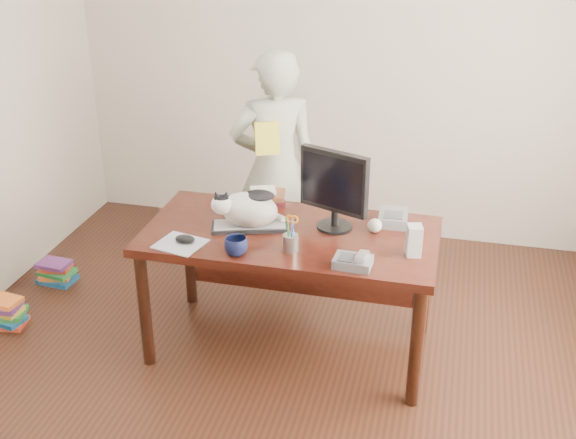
% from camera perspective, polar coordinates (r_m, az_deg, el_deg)
% --- Properties ---
extents(room, '(4.50, 4.50, 4.50)m').
position_cam_1_polar(room, '(3.15, -2.38, 4.01)').
color(room, black).
rests_on(room, ground).
extents(desk, '(1.60, 0.80, 0.75)m').
position_cam_1_polar(desk, '(4.07, 0.43, -2.39)').
color(desk, black).
rests_on(desk, ground).
extents(keyboard, '(0.45, 0.28, 0.03)m').
position_cam_1_polar(keyboard, '(3.98, -3.04, -0.51)').
color(keyboard, black).
rests_on(keyboard, desk).
extents(cat, '(0.40, 0.29, 0.23)m').
position_cam_1_polar(cat, '(3.93, -3.26, 0.91)').
color(cat, silver).
rests_on(cat, keyboard).
extents(monitor, '(0.39, 0.25, 0.45)m').
position_cam_1_polar(monitor, '(3.87, 3.66, 2.66)').
color(monitor, black).
rests_on(monitor, desk).
extents(pen_cup, '(0.09, 0.09, 0.21)m').
position_cam_1_polar(pen_cup, '(3.71, 0.20, -1.69)').
color(pen_cup, gray).
rests_on(pen_cup, desk).
extents(mousepad, '(0.28, 0.26, 0.01)m').
position_cam_1_polar(mousepad, '(3.84, -8.51, -1.91)').
color(mousepad, '#A9AFB6').
rests_on(mousepad, desk).
extents(mouse, '(0.12, 0.09, 0.04)m').
position_cam_1_polar(mouse, '(3.84, -8.14, -1.52)').
color(mouse, black).
rests_on(mouse, mousepad).
extents(coffee_mug, '(0.17, 0.17, 0.10)m').
position_cam_1_polar(coffee_mug, '(3.69, -4.12, -2.12)').
color(coffee_mug, black).
rests_on(coffee_mug, desk).
extents(phone, '(0.19, 0.16, 0.09)m').
position_cam_1_polar(phone, '(3.60, 5.21, -3.30)').
color(phone, '#5C5C60').
rests_on(phone, desk).
extents(speaker, '(0.09, 0.10, 0.16)m').
position_cam_1_polar(speaker, '(3.72, 9.93, -1.64)').
color(speaker, '#AFAFB1').
rests_on(speaker, desk).
extents(baseball, '(0.08, 0.08, 0.08)m').
position_cam_1_polar(baseball, '(3.94, 6.86, -0.48)').
color(baseball, beige).
rests_on(baseball, desk).
extents(book_stack, '(0.27, 0.23, 0.09)m').
position_cam_1_polar(book_stack, '(4.27, -1.79, 1.80)').
color(book_stack, '#4B141A').
rests_on(book_stack, desk).
extents(calculator, '(0.17, 0.22, 0.06)m').
position_cam_1_polar(calculator, '(4.07, 8.31, 0.15)').
color(calculator, '#5C5C60').
rests_on(calculator, desk).
extents(person, '(0.68, 0.58, 1.57)m').
position_cam_1_polar(person, '(4.70, -1.09, 4.04)').
color(person, beige).
rests_on(person, ground).
extents(held_book, '(0.17, 0.14, 0.21)m').
position_cam_1_polar(held_book, '(4.45, -1.68, 6.43)').
color(held_book, gold).
rests_on(held_book, person).
extents(book_pile_a, '(0.27, 0.22, 0.18)m').
position_cam_1_polar(book_pile_a, '(4.78, -21.46, -6.86)').
color(book_pile_a, red).
rests_on(book_pile_a, ground).
extents(book_pile_b, '(0.26, 0.20, 0.15)m').
position_cam_1_polar(book_pile_b, '(5.16, -17.84, -3.98)').
color(book_pile_b, '#17538C').
rests_on(book_pile_b, ground).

